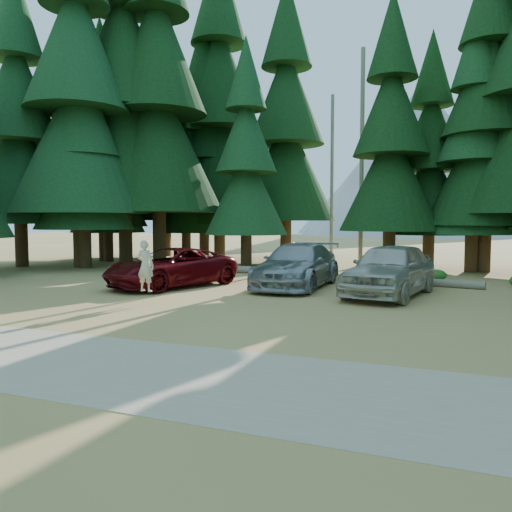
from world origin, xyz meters
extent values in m
plane|color=#A58046|center=(0.00, 0.00, 0.00)|extent=(160.00, 160.00, 0.00)
cube|color=tan|center=(0.00, -6.50, 0.01)|extent=(26.00, 3.50, 0.01)
cylinder|color=#706A5A|center=(0.80, 14.50, 6.00)|extent=(0.24, 0.24, 12.00)
cylinder|color=#706A5A|center=(-1.20, 16.00, 5.00)|extent=(0.20, 0.20, 10.00)
cone|color=gray|center=(0.00, 85.00, 14.00)|extent=(44.00, 44.00, 28.00)
cone|color=gray|center=(-8.00, 95.00, 10.00)|extent=(36.00, 36.00, 20.00)
imported|color=#5A070C|center=(-4.59, 3.14, 0.75)|extent=(4.14, 5.93, 1.50)
imported|color=#999BA0|center=(-0.02, 4.87, 0.84)|extent=(2.39, 5.78, 1.67)
imported|color=beige|center=(3.57, 3.81, 0.91)|extent=(3.09, 5.64, 1.82)
imported|color=beige|center=(-3.20, -0.69, 1.19)|extent=(0.61, 0.42, 1.59)
cylinder|color=white|center=(-3.20, -0.64, 2.12)|extent=(0.36, 0.36, 0.04)
cylinder|color=#706A5A|center=(-5.48, 9.02, 0.17)|extent=(4.79, 0.75, 0.34)
cylinder|color=#706A5A|center=(2.53, 10.50, 0.16)|extent=(3.10, 2.65, 0.31)
cylinder|color=#706A5A|center=(4.41, 7.00, 0.15)|extent=(4.70, 1.14, 0.30)
ellipsoid|color=#1F5C1B|center=(-6.08, 9.63, 0.22)|extent=(0.82, 0.82, 0.45)
ellipsoid|color=#1F5C1B|center=(-7.00, 7.74, 0.25)|extent=(0.91, 0.91, 0.50)
ellipsoid|color=#1F5C1B|center=(0.24, 6.56, 0.34)|extent=(1.23, 1.23, 0.67)
ellipsoid|color=#1F5C1B|center=(1.96, 9.07, 0.30)|extent=(1.09, 1.09, 0.60)
ellipsoid|color=#1F5C1B|center=(4.15, 8.35, 0.22)|extent=(0.81, 0.81, 0.44)
ellipsoid|color=#1F5C1B|center=(4.94, 8.96, 0.24)|extent=(0.88, 0.88, 0.49)
ellipsoid|color=#1F5C1B|center=(-8.88, 5.50, 0.28)|extent=(1.01, 1.01, 0.55)
camera|label=1|loc=(5.44, -13.60, 2.54)|focal=35.00mm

